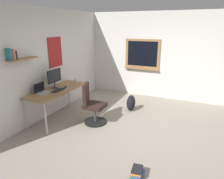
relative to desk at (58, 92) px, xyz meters
name	(u,v)px	position (x,y,z in m)	size (l,w,h in m)	color
ground_plane	(141,131)	(0.15, -2.05, -0.67)	(5.20, 5.20, 0.00)	#9E9384
wall_back	(46,64)	(0.14, 0.40, 0.63)	(5.00, 0.30, 2.60)	silver
wall_right	(165,56)	(2.59, -2.02, 0.63)	(0.22, 5.00, 2.60)	silver
desk	(58,92)	(0.00, 0.00, 0.00)	(1.67, 0.64, 0.74)	#997047
office_chair	(92,106)	(0.10, -0.88, -0.27)	(0.52, 0.55, 0.95)	black
laptop	(41,91)	(-0.37, 0.15, 0.12)	(0.31, 0.21, 0.23)	#ADAFB5
monitor_primary	(54,77)	(0.04, 0.10, 0.34)	(0.46, 0.17, 0.46)	#38383D
keyboard	(58,90)	(-0.08, -0.08, 0.08)	(0.37, 0.13, 0.02)	black
computer_mouse	(65,87)	(0.20, -0.08, 0.08)	(0.10, 0.06, 0.03)	#262628
coffee_mug	(76,80)	(0.73, -0.03, 0.11)	(0.08, 0.08, 0.09)	silver
backpack	(131,103)	(1.15, -1.46, -0.46)	(0.32, 0.22, 0.43)	black
book_stack_on_floor	(137,173)	(-1.25, -2.39, -0.59)	(0.24, 0.21, 0.17)	#3D934C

